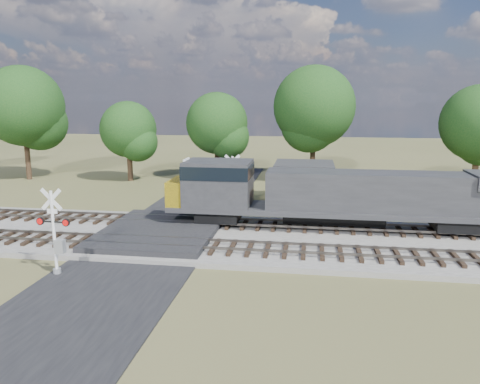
# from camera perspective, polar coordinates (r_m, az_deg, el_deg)

# --- Properties ---
(ground) EXTENTS (160.00, 160.00, 0.00)m
(ground) POSITION_cam_1_polar(r_m,az_deg,el_deg) (29.61, -9.97, -5.75)
(ground) COLOR #464927
(ground) RESTS_ON ground
(ballast_bed) EXTENTS (140.00, 10.00, 0.30)m
(ballast_bed) POSITION_cam_1_polar(r_m,az_deg,el_deg) (28.59, 9.85, -6.06)
(ballast_bed) COLOR gray
(ballast_bed) RESTS_ON ground
(road) EXTENTS (7.00, 60.00, 0.08)m
(road) POSITION_cam_1_polar(r_m,az_deg,el_deg) (29.60, -9.97, -5.68)
(road) COLOR black
(road) RESTS_ON ground
(crossing_panel) EXTENTS (7.00, 9.00, 0.62)m
(crossing_panel) POSITION_cam_1_polar(r_m,az_deg,el_deg) (29.98, -9.69, -4.90)
(crossing_panel) COLOR #262628
(crossing_panel) RESTS_ON ground
(track_near) EXTENTS (140.00, 2.60, 0.33)m
(track_near) POSITION_cam_1_polar(r_m,az_deg,el_deg) (26.82, -4.98, -6.53)
(track_near) COLOR black
(track_near) RESTS_ON ballast_bed
(track_far) EXTENTS (140.00, 2.60, 0.33)m
(track_far) POSITION_cam_1_polar(r_m,az_deg,el_deg) (31.50, -2.85, -3.77)
(track_far) COLOR black
(track_far) RESTS_ON ballast_bed
(crossing_signal_near) EXTENTS (1.77, 0.38, 4.40)m
(crossing_signal_near) POSITION_cam_1_polar(r_m,az_deg,el_deg) (24.75, -21.50, -5.41)
(crossing_signal_near) COLOR silver
(crossing_signal_near) RESTS_ON ground
(crossing_signal_far) EXTENTS (1.84, 0.48, 4.60)m
(crossing_signal_far) POSITION_cam_1_polar(r_m,az_deg,el_deg) (34.62, -1.08, 0.19)
(crossing_signal_far) COLOR silver
(crossing_signal_far) RESTS_ON ground
(equipment_shed) EXTENTS (4.87, 4.87, 3.32)m
(equipment_shed) POSITION_cam_1_polar(r_m,az_deg,el_deg) (39.72, 7.78, 1.21)
(equipment_shed) COLOR #4D2A21
(equipment_shed) RESTS_ON ground
(treeline) EXTENTS (81.59, 11.80, 12.00)m
(treeline) POSITION_cam_1_polar(r_m,az_deg,el_deg) (47.55, 7.48, 9.21)
(treeline) COLOR black
(treeline) RESTS_ON ground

